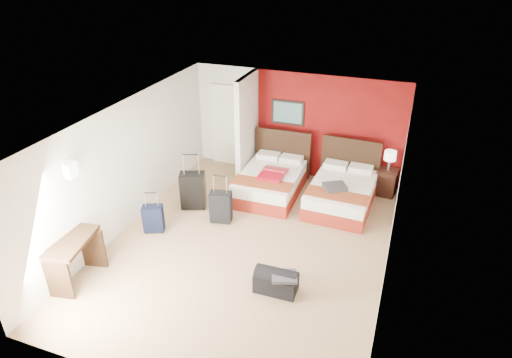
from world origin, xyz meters
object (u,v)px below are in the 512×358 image
at_px(bed_right, 341,195).
at_px(suitcase_black, 193,191).
at_px(duffel_bag, 276,282).
at_px(desk, 76,261).
at_px(bed_left, 270,184).
at_px(nightstand, 386,182).
at_px(table_lamp, 389,161).
at_px(red_suitcase_open, 273,174).
at_px(suitcase_navy, 154,220).
at_px(suitcase_charcoal, 221,208).

height_order(bed_right, suitcase_black, suitcase_black).
bearing_deg(suitcase_black, duffel_bag, -58.02).
relative_size(duffel_bag, desk, 0.69).
distance_m(bed_left, nightstand, 2.61).
distance_m(nightstand, table_lamp, 0.53).
bearing_deg(bed_left, duffel_bag, -70.52).
xyz_separation_m(bed_left, table_lamp, (2.44, 0.92, 0.55)).
relative_size(bed_left, nightstand, 3.07).
bearing_deg(red_suitcase_open, suitcase_navy, -130.72).
distance_m(bed_right, nightstand, 1.23).
relative_size(nightstand, suitcase_charcoal, 0.93).
xyz_separation_m(bed_left, bed_right, (1.59, 0.04, 0.00)).
height_order(suitcase_black, suitcase_charcoal, suitcase_black).
bearing_deg(bed_left, suitcase_navy, -128.40).
relative_size(bed_right, suitcase_navy, 3.38).
distance_m(suitcase_black, duffel_bag, 3.10).
distance_m(suitcase_black, suitcase_navy, 1.13).
height_order(table_lamp, suitcase_black, table_lamp).
bearing_deg(desk, duffel_bag, 5.44).
distance_m(bed_left, red_suitcase_open, 0.35).
height_order(red_suitcase_open, nightstand, red_suitcase_open).
relative_size(suitcase_navy, desk, 0.54).
bearing_deg(bed_right, suitcase_black, -156.72).
xyz_separation_m(bed_left, duffel_bag, (1.09, -2.98, -0.10)).
bearing_deg(duffel_bag, suitcase_black, 141.88).
xyz_separation_m(suitcase_black, suitcase_charcoal, (0.78, -0.30, -0.07)).
height_order(bed_left, duffel_bag, bed_left).
bearing_deg(suitcase_navy, suitcase_charcoal, 13.60).
distance_m(red_suitcase_open, nightstand, 2.57).
relative_size(table_lamp, suitcase_charcoal, 0.72).
relative_size(bed_left, red_suitcase_open, 2.56).
height_order(bed_right, desk, desk).
xyz_separation_m(suitcase_charcoal, desk, (-1.50, -2.49, 0.10)).
bearing_deg(red_suitcase_open, duffel_bag, -71.01).
bearing_deg(table_lamp, nightstand, 0.00).
distance_m(nightstand, suitcase_black, 4.30).
height_order(red_suitcase_open, desk, desk).
xyz_separation_m(bed_left, suitcase_black, (-1.36, -1.09, 0.12)).
relative_size(table_lamp, suitcase_black, 0.59).
distance_m(bed_left, suitcase_navy, 2.74).
distance_m(red_suitcase_open, suitcase_charcoal, 1.48).
xyz_separation_m(red_suitcase_open, desk, (-2.18, -3.78, -0.17)).
xyz_separation_m(red_suitcase_open, nightstand, (2.34, 1.02, -0.29)).
distance_m(bed_left, table_lamp, 2.67).
xyz_separation_m(table_lamp, suitcase_navy, (-4.12, -3.09, -0.55)).
xyz_separation_m(red_suitcase_open, duffel_bag, (0.99, -2.88, -0.42)).
xyz_separation_m(red_suitcase_open, suitcase_black, (-1.46, -0.99, -0.20)).
bearing_deg(nightstand, suitcase_charcoal, -136.33).
relative_size(bed_left, desk, 1.82).
xyz_separation_m(red_suitcase_open, suitcase_charcoal, (-0.68, -1.29, -0.27)).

